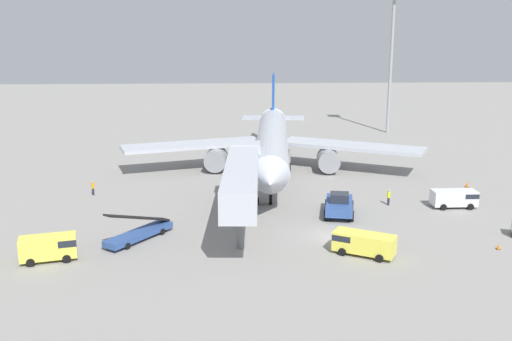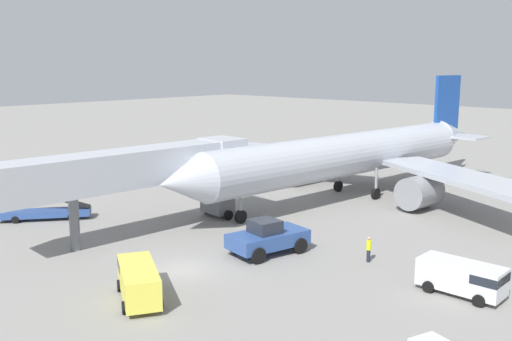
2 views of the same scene
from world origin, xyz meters
The scene contains 9 objects.
ground_plane centered at (0.00, 0.00, 0.00)m, with size 300.00×300.00×0.00m, color gray.
airplane_at_gate centered at (-3.82, 25.06, 4.09)m, with size 40.76×44.27×11.61m.
jet_bridge centered at (-8.24, 3.34, 5.02)m, with size 4.34×20.78×6.74m.
pushback_tug centered at (1.77, 6.19, 1.14)m, with size 3.80×5.94×2.43m.
belt_loader_truck centered at (-17.77, -0.13, 0.78)m, with size 5.71×6.93×3.43m.
service_van_outer_left centered at (14.75, 8.40, 1.09)m, with size 4.73×2.28×1.88m.
service_van_far_right centered at (1.78, -4.55, 1.12)m, with size 5.44×4.17×1.93m.
ground_crew_worker_foreground centered at (-25.26, 14.87, 0.91)m, with size 0.46×0.46×1.71m.
ground_crew_worker_midground centered at (7.81, 9.49, 0.92)m, with size 0.42×0.42×1.74m.
Camera 2 is at (27.37, -22.22, 12.97)m, focal length 40.48 mm.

